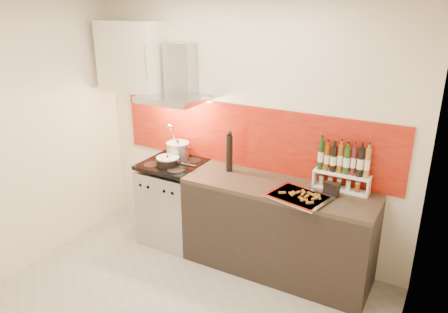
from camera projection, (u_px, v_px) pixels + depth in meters
The scene contains 15 objects.
back_wall at pixel (246, 129), 4.35m from camera, with size 3.40×0.02×2.60m, color silver.
left_wall at pixel (11, 141), 3.98m from camera, with size 0.02×2.80×2.60m, color silver.
right_wall at pixel (407, 235), 2.43m from camera, with size 0.02×2.80×2.60m, color silver.
backsplash at pixel (250, 137), 4.35m from camera, with size 3.00×0.02×0.64m, color maroon.
range_stove at pixel (174, 203), 4.72m from camera, with size 0.60×0.60×0.91m.
counter at pixel (277, 229), 4.18m from camera, with size 1.80×0.60×0.90m.
range_hood at pixel (177, 81), 4.38m from camera, with size 0.62×0.50×0.61m.
upper_cabinet at pixel (132, 56), 4.55m from camera, with size 0.70×0.35×0.72m, color silver.
stock_pot at pixel (178, 150), 4.64m from camera, with size 0.24×0.24×0.21m.
saute_pan at pixel (169, 161), 4.47m from camera, with size 0.46×0.24×0.11m.
utensil_jar at pixel (173, 149), 4.62m from camera, with size 0.09×0.13×0.41m.
pepper_mill at pixel (229, 152), 4.30m from camera, with size 0.07×0.07×0.42m.
step_shelf at pixel (343, 169), 3.87m from camera, with size 0.50×0.14×0.43m.
caddy_box at pixel (331, 189), 3.81m from camera, with size 0.14×0.06×0.12m, color black.
baking_tray at pixel (299, 197), 3.78m from camera, with size 0.57×0.49×0.03m.
Camera 1 is at (1.84, -2.35, 2.57)m, focal length 35.00 mm.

